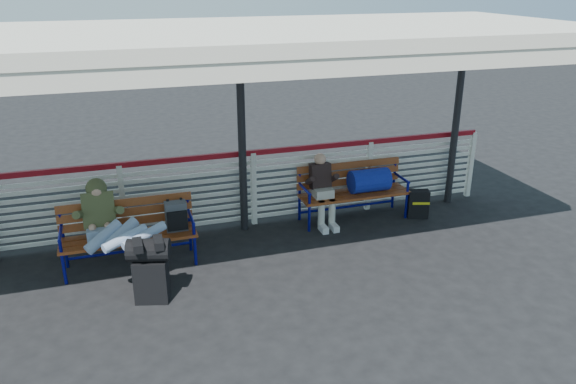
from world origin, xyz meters
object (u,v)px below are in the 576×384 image
object	(u,v)px
bench_left	(140,225)
traveler_man	(117,230)
luggage_stack	(150,268)
bench_right	(362,183)
companion_person	(323,189)
suitcase_side	(418,204)

from	to	relation	value
bench_left	traveler_man	distance (m)	0.48
traveler_man	luggage_stack	bearing A→B (deg)	-63.30
bench_left	traveler_man	world-z (taller)	traveler_man
bench_right	companion_person	xyz separation A→B (m)	(-0.69, -0.03, -0.02)
bench_right	bench_left	bearing A→B (deg)	-171.89
bench_right	companion_person	size ratio (longest dim) A/B	1.57
companion_person	luggage_stack	bearing A→B (deg)	-151.75
luggage_stack	bench_left	xyz separation A→B (m)	(-0.04, 1.04, 0.12)
bench_left	companion_person	world-z (taller)	companion_person
traveler_man	suitcase_side	world-z (taller)	traveler_man
luggage_stack	bench_left	distance (m)	1.05
luggage_stack	companion_person	xyz separation A→B (m)	(2.82, 1.51, 0.14)
suitcase_side	traveler_man	bearing A→B (deg)	-155.65
luggage_stack	companion_person	size ratio (longest dim) A/B	0.73
luggage_stack	bench_right	bearing A→B (deg)	39.04
luggage_stack	companion_person	distance (m)	3.20
bench_left	bench_right	size ratio (longest dim) A/B	1.00
traveler_man	companion_person	world-z (taller)	traveler_man
traveler_man	bench_right	bearing A→B (deg)	12.53
bench_left	traveler_man	xyz separation A→B (m)	(-0.30, -0.35, 0.13)
luggage_stack	suitcase_side	distance (m)	4.60
luggage_stack	traveler_man	world-z (taller)	traveler_man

